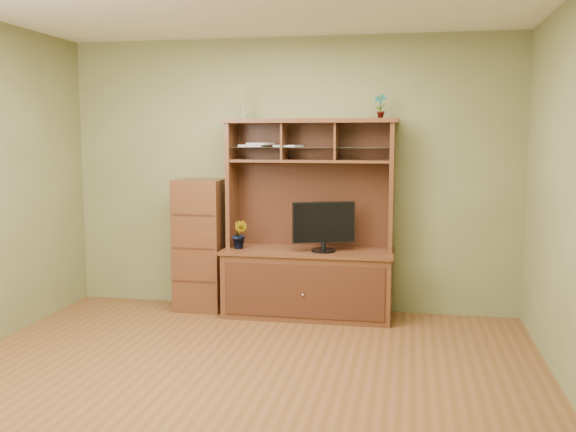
# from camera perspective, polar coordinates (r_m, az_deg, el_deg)

# --- Properties ---
(room) EXTENTS (4.54, 4.04, 2.74)m
(room) POSITION_cam_1_polar(r_m,az_deg,el_deg) (4.47, -4.60, 2.16)
(room) COLOR brown
(room) RESTS_ON ground
(media_hutch) EXTENTS (1.66, 0.61, 1.90)m
(media_hutch) POSITION_cam_1_polar(r_m,az_deg,el_deg) (6.22, 1.82, -4.15)
(media_hutch) COLOR #462214
(media_hutch) RESTS_ON room
(monitor) EXTENTS (0.58, 0.25, 0.47)m
(monitor) POSITION_cam_1_polar(r_m,az_deg,el_deg) (6.05, 3.18, -0.84)
(monitor) COLOR black
(monitor) RESTS_ON media_hutch
(orchid_plant) EXTENTS (0.18, 0.16, 0.28)m
(orchid_plant) POSITION_cam_1_polar(r_m,az_deg,el_deg) (6.23, -4.30, -1.64)
(orchid_plant) COLOR #296121
(orchid_plant) RESTS_ON media_hutch
(top_plant) EXTENTS (0.14, 0.12, 0.23)m
(top_plant) POSITION_cam_1_polar(r_m,az_deg,el_deg) (6.11, 8.20, 9.66)
(top_plant) COLOR #275D20
(top_plant) RESTS_ON media_hutch
(reed_diffuser) EXTENTS (0.06, 0.06, 0.31)m
(reed_diffuser) POSITION_cam_1_polar(r_m,az_deg,el_deg) (6.32, -4.02, 9.67)
(reed_diffuser) COLOR silver
(reed_diffuser) RESTS_ON media_hutch
(magazines) EXTENTS (0.63, 0.25, 0.04)m
(magazines) POSITION_cam_1_polar(r_m,az_deg,el_deg) (6.25, -1.88, 6.31)
(magazines) COLOR #B9B9BE
(magazines) RESTS_ON media_hutch
(side_cabinet) EXTENTS (0.47, 0.43, 1.31)m
(side_cabinet) POSITION_cam_1_polar(r_m,az_deg,el_deg) (6.49, -7.78, -2.54)
(side_cabinet) COLOR #462214
(side_cabinet) RESTS_ON room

